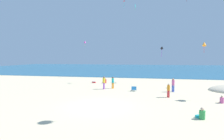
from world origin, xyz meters
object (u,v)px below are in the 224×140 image
cooler_box (94,82)px  kite_teal (135,6)px  person_1 (202,115)px  person_3 (222,100)px  person_2 (113,82)px  beach_chair_near_camera (134,89)px  person_4 (168,89)px  kite_black (162,49)px  kite_red (124,1)px  person_6 (105,81)px  person_5 (173,84)px  person_0 (104,82)px  kite_magenta (85,42)px  kite_orange (204,44)px

cooler_box → kite_teal: 13.62m
person_1 → person_3: size_ratio=1.15×
person_2 → beach_chair_near_camera: bearing=23.1°
person_4 → kite_black: 9.62m
cooler_box → person_4: person_4 is taller
person_2 → kite_red: size_ratio=0.94×
kite_red → person_2: bearing=-89.1°
kite_teal → person_6: bearing=-161.1°
person_3 → kite_black: bearing=44.7°
person_2 → kite_teal: size_ratio=1.52×
person_2 → kite_red: (-0.23, 14.17, 14.68)m
person_5 → kite_black: size_ratio=1.01×
cooler_box → person_0: (2.82, -5.05, 0.82)m
person_3 → kite_magenta: size_ratio=0.52×
person_3 → cooler_box: bearing=77.7°
person_1 → person_5: bearing=-30.5°
person_2 → person_6: size_ratio=1.92×
kite_magenta → person_1: bearing=-56.0°
person_1 → person_6: size_ratio=1.00×
person_4 → cooler_box: bearing=97.2°
beach_chair_near_camera → person_5: bearing=-88.8°
person_2 → kite_magenta: size_ratio=1.15×
kite_red → kite_orange: (12.06, -11.15, -9.69)m
person_0 → kite_teal: kite_teal is taller
person_4 → kite_red: (-6.71, 18.10, 14.74)m
person_3 → person_4: person_4 is taller
person_4 → kite_orange: (5.35, 6.95, 5.05)m
cooler_box → kite_black: size_ratio=0.35×
person_0 → person_4: (7.51, -3.24, -0.13)m
person_5 → kite_teal: 14.02m
cooler_box → kite_red: (3.61, 9.82, 15.43)m
kite_red → kite_magenta: 11.97m
person_2 → person_3: bearing=21.0°
person_6 → kite_teal: 12.73m
person_2 → kite_black: size_ratio=0.96×
person_1 → cooler_box: bearing=5.9°
person_1 → person_6: 17.52m
kite_teal → kite_orange: size_ratio=0.62×
cooler_box → kite_teal: (6.32, 1.66, 11.95)m
kite_orange → kite_magenta: bearing=150.3°
person_0 → person_1: person_0 is taller
person_4 → kite_magenta: size_ratio=1.08×
person_4 → person_5: 3.16m
person_0 → person_5: person_0 is taller
person_6 → kite_black: bearing=-173.0°
person_1 → person_5: 9.14m
person_2 → kite_teal: 12.96m
person_1 → kite_orange: size_ratio=0.49×
beach_chair_near_camera → kite_teal: 13.88m
kite_black → person_3: bearing=-66.3°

